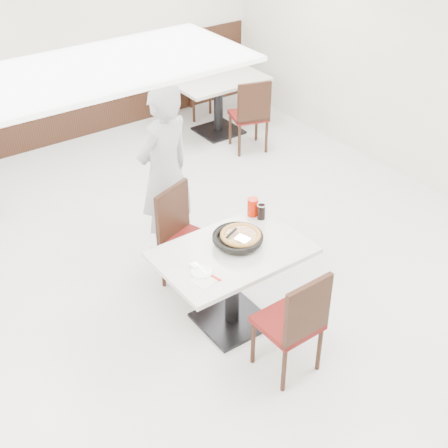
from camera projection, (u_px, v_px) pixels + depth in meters
floor at (210, 278)px, 5.83m from camera, size 7.00×7.00×0.00m
wall_back at (42, 35)px, 7.41m from camera, size 6.00×0.04×2.80m
wall_right at (445, 68)px, 6.50m from camera, size 0.04×7.00×2.80m
wainscot_back at (54, 103)px, 7.87m from camera, size 5.90×0.03×1.10m
fluo_panel_a at (107, 67)px, 2.54m from camera, size 1.20×0.60×0.02m
main_table at (232, 287)px, 5.13m from camera, size 1.29×0.94×0.75m
chair_near at (288, 320)px, 4.65m from camera, size 0.43×0.43×0.95m
chair_far at (190, 241)px, 5.51m from camera, size 0.54×0.54×0.95m
trivet at (239, 241)px, 5.00m from camera, size 0.14×0.14×0.04m
pizza_pan at (238, 240)px, 4.96m from camera, size 0.38×0.38×0.01m
pizza at (241, 237)px, 4.97m from camera, size 0.32×0.32×0.02m
pizza_server at (243, 239)px, 4.89m from camera, size 0.11×0.13×0.00m
napkin at (204, 280)px, 4.61m from camera, size 0.20×0.20×0.00m
side_plate at (202, 272)px, 4.68m from camera, size 0.18×0.18×0.01m
fork at (202, 269)px, 4.69m from camera, size 0.03×0.16×0.00m
cola_glass at (261, 212)px, 5.26m from camera, size 0.08×0.08×0.13m
red_cup at (253, 207)px, 5.30m from camera, size 0.11×0.11×0.16m
diner_person at (164, 173)px, 5.73m from camera, size 0.71×0.55×1.73m
bg_table_right at (218, 106)px, 8.24m from camera, size 1.22×0.83×0.75m
bg_chair_right_near at (249, 114)px, 7.78m from camera, size 0.53×0.53×0.95m
bg_chair_right_far at (192, 83)px, 8.66m from camera, size 0.52×0.52×0.95m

